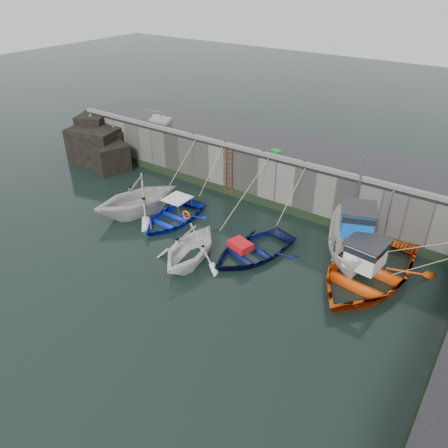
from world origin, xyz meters
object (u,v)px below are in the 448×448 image
Objects in this scene: boat_far_white at (352,242)px; bollard_b at (225,143)px; boat_near_blue at (173,221)px; boat_far_orange at (367,271)px; bollard_d at (304,162)px; bollard_a at (193,135)px; bollard_c at (264,152)px; boat_near_navy at (252,254)px; fish_crate at (276,152)px; bollard_e at (361,176)px; ladder at (229,172)px; boat_near_blacktrim at (191,261)px; boat_near_white at (139,213)px.

boat_far_white reaches higher than bollard_b.
boat_far_orange reaches higher than boat_near_blue.
bollard_a is at bearing 180.00° from bollard_d.
bollard_c is at bearing 0.00° from bollard_b.
fish_crate reaches higher than boat_near_navy.
bollard_e is at bearing 0.00° from bollard_b.
boat_far_orange is (1.22, -1.09, -0.52)m from boat_far_white.
boat_near_navy is 17.62× the size of bollard_c.
ladder is 2.81m from bollard_c.
bollard_c is at bearing -125.46° from fish_crate.
boat_near_blacktrim is 8.03m from bollard_c.
bollard_c is at bearing 136.96° from boat_far_white.
boat_far_white is 22.81× the size of bollard_c.
boat_near_blacktrim is 8.57m from bollard_b.
boat_near_navy is at bearing -51.76° from fish_crate.
boat_far_orange reaches higher than boat_near_blacktrim.
ladder is 5.74× the size of fish_crate.
fish_crate reaches higher than ladder.
boat_far_white is at bearing 144.62° from boat_far_orange.
boat_near_blacktrim is 8.35m from bollard_d.
ladder is at bearing -177.60° from bollard_e.
ladder is 5.11m from bollard_d.
boat_near_white is 18.59× the size of bollard_a.
bollard_a reaches higher than fish_crate.
boat_near_blue is at bearing -166.63° from boat_near_navy.
bollard_c is at bearing 180.00° from bollard_d.
boat_far_orange is 27.23× the size of bollard_a.
bollard_b is at bearing 180.00° from bollard_c.
boat_far_orange reaches higher than bollard_a.
ladder reaches higher than boat_near_blue.
fish_crate is 1.99× the size of bollard_b.
bollard_e is at bearing 0.00° from bollard_d.
boat_near_blacktrim reaches higher than boat_near_navy.
boat_near_white is 2.25m from boat_near_blue.
boat_near_navy is at bearing 35.27° from boat_near_blacktrim.
bollard_e is at bearing 0.00° from bollard_a.
ladder is 11.43× the size of bollard_e.
boat_near_navy is at bearing -63.76° from bollard_c.
bollard_a is 2.50m from bollard_b.
boat_near_blacktrim is (5.52, -2.01, 0.00)m from boat_near_white.
bollard_c is at bearing 8.67° from ladder.
boat_far_white is (6.38, 4.71, 0.99)m from boat_near_blacktrim.
boat_near_navy is 6.55m from bollard_c.
fish_crate is 3.33m from bollard_b.
bollard_d is 1.00× the size of bollard_e.
bollard_b and bollard_c have the same top height.
ladder is 11.43× the size of bollard_c.
boat_far_white is at bearing 33.12° from boat_near_white.
bollard_e reaches higher than boat_near_blacktrim.
fish_crate is (3.62, 5.25, 3.29)m from boat_near_blue.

